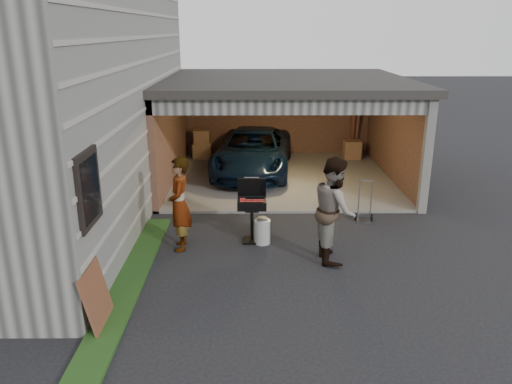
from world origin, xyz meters
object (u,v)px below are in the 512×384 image
propane_tank (262,232)px  hand_truck (364,213)px  bbq_grill (252,206)px  plywood_panel (97,297)px  woman (179,204)px  man (334,209)px  minivan (253,153)px

propane_tank → hand_truck: bearing=27.6°
bbq_grill → plywood_panel: (-2.26, -3.07, -0.31)m
woman → man: (2.94, -0.49, 0.06)m
woman → plywood_panel: bearing=-23.0°
woman → bbq_grill: 1.46m
woman → man: 2.98m
hand_truck → minivan: bearing=133.8°
propane_tank → plywood_panel: 3.86m
man → propane_tank: 1.67m
propane_tank → hand_truck: size_ratio=0.51×
minivan → man: (1.49, -5.83, 0.35)m
man → plywood_panel: size_ratio=2.11×
man → plywood_panel: man is taller
woman → hand_truck: size_ratio=1.92×
minivan → hand_truck: bearing=-51.3°
woman → plywood_panel: 2.89m
man → bbq_grill: man is taller
woman → man: size_ratio=0.94×
woman → minivan: bearing=159.1°
woman → bbq_grill: (1.41, 0.35, -0.16)m
bbq_grill → plywood_panel: size_ratio=1.38×
man → hand_truck: (1.03, 1.94, -0.80)m
propane_tank → woman: bearing=-171.7°
minivan → propane_tank: 5.13m
hand_truck → bbq_grill: bearing=-145.7°
bbq_grill → propane_tank: size_ratio=2.59×
woman → man: man is taller
minivan → plywood_panel: bearing=-100.1°
plywood_panel → bbq_grill: bearing=53.7°
woman → plywood_panel: woman is taller
bbq_grill → hand_truck: 2.84m
minivan → hand_truck: (2.51, -3.88, -0.46)m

